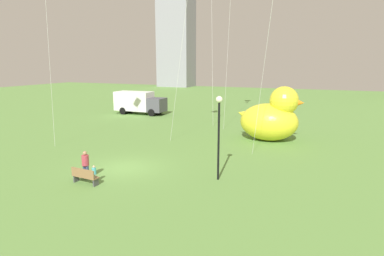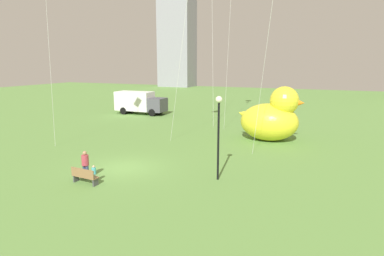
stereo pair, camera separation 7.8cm
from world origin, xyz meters
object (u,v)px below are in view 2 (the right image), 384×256
at_px(giant_inflatable_duck, 272,118).
at_px(lamppost, 219,123).
at_px(person_child, 94,173).
at_px(person_adult, 85,163).
at_px(box_truck, 140,103).
at_px(park_bench, 84,176).

bearing_deg(giant_inflatable_duck, lamppost, -95.89).
height_order(person_child, lamppost, lamppost).
distance_m(person_adult, giant_inflatable_duck, 15.85).
bearing_deg(giant_inflatable_duck, box_truck, 155.31).
xyz_separation_m(person_child, box_truck, (-10.82, 22.20, 0.92)).
bearing_deg(lamppost, box_truck, 131.61).
bearing_deg(park_bench, person_child, 55.00).
bearing_deg(box_truck, person_adult, -65.45).
height_order(park_bench, giant_inflatable_duck, giant_inflatable_duck).
height_order(giant_inflatable_duck, lamppost, lamppost).
bearing_deg(person_child, box_truck, 115.99).
xyz_separation_m(park_bench, lamppost, (6.46, 3.52, 2.77)).
distance_m(person_adult, lamppost, 7.87).
relative_size(person_adult, box_truck, 0.24).
distance_m(person_child, lamppost, 7.40).
bearing_deg(person_child, person_adult, 160.60).
xyz_separation_m(person_adult, lamppost, (6.97, 2.80, 2.35)).
distance_m(person_adult, box_truck, 24.09).
bearing_deg(person_child, park_bench, -125.00).
bearing_deg(person_adult, giant_inflatable_duck, 59.26).
height_order(person_adult, box_truck, box_truck).
xyz_separation_m(person_adult, giant_inflatable_duck, (8.08, 13.59, 1.07)).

